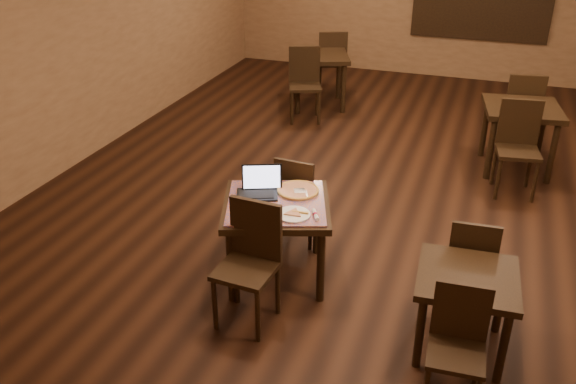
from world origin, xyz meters
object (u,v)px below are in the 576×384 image
at_px(chair_main_far, 298,195).
at_px(tiled_table, 276,212).
at_px(chair_main_near, 251,256).
at_px(other_table_a_chair_far, 522,108).
at_px(other_table_c_chair_near, 458,339).
at_px(other_table_b_chair_near, 305,79).
at_px(other_table_b_chair_far, 332,59).
at_px(other_table_b, 319,63).
at_px(pizza_pan, 298,192).
at_px(other_table_a_chair_near, 518,142).
at_px(other_table_a, 521,117).
at_px(other_table_c, 466,288).
at_px(other_table_c_chair_far, 471,260).
at_px(laptop, 259,187).

bearing_deg(chair_main_far, tiled_table, 95.53).
distance_m(chair_main_near, other_table_a_chair_far, 4.85).
bearing_deg(other_table_c_chair_near, other_table_b_chair_near, 114.93).
xyz_separation_m(other_table_b_chair_near, other_table_b_chair_far, (0.07, 1.26, 0.00)).
bearing_deg(other_table_b, pizza_pan, -96.82).
xyz_separation_m(chair_main_near, other_table_a_chair_near, (1.98, 3.17, 0.02)).
relative_size(other_table_a, other_table_a_chair_near, 0.94).
height_order(pizza_pan, other_table_b_chair_near, other_table_b_chair_near).
xyz_separation_m(chair_main_near, other_table_c, (1.67, 0.15, -0.01)).
bearing_deg(other_table_b_chair_near, chair_main_far, -94.25).
relative_size(other_table_b, other_table_b_chair_far, 1.07).
bearing_deg(other_table_a_chair_far, other_table_c_chair_far, 75.98).
relative_size(other_table_a_chair_far, other_table_b_chair_far, 0.99).
height_order(other_table_b, other_table_c_chair_far, other_table_c_chair_far).
xyz_separation_m(tiled_table, other_table_c, (1.67, -0.46, -0.09)).
bearing_deg(other_table_a, other_table_b_chair_far, 135.50).
xyz_separation_m(other_table_a, other_table_a_chair_near, (-0.01, -0.62, -0.08)).
bearing_deg(other_table_a_chair_far, laptop, 50.20).
relative_size(other_table_a, other_table_b_chair_far, 0.94).
relative_size(tiled_table, other_table_b_chair_far, 1.09).
relative_size(other_table_b, other_table_c, 1.49).
bearing_deg(other_table_a_chair_near, other_table_a, 79.81).
xyz_separation_m(chair_main_far, other_table_c, (1.68, -1.08, 0.04)).
height_order(tiled_table, chair_main_near, chair_main_near).
bearing_deg(other_table_c_chair_far, other_table_a_chair_far, -98.66).
bearing_deg(other_table_c, chair_main_far, 143.80).
bearing_deg(other_table_a_chair_near, pizza_pan, -137.73).
bearing_deg(other_table_b, other_table_b_chair_near, -114.29).
bearing_deg(pizza_pan, chair_main_far, 108.52).
relative_size(laptop, other_table_a_chair_far, 0.40).
xyz_separation_m(other_table_b_chair_far, other_table_c, (2.66, -5.78, -0.04)).
bearing_deg(tiled_table, other_table_c_chair_near, -49.60).
bearing_deg(other_table_b_chair_far, other_table_c_chair_far, 95.62).
bearing_deg(chair_main_far, chair_main_near, 95.49).
distance_m(laptop, other_table_c_chair_near, 2.18).
height_order(other_table_b_chair_near, other_table_b_chair_far, same).
bearing_deg(chair_main_near, other_table_b_chair_near, 106.68).
bearing_deg(other_table_c, tiled_table, 161.15).
height_order(chair_main_far, pizza_pan, chair_main_far).
distance_m(other_table_b_chair_near, other_table_b_chair_far, 1.27).
xyz_separation_m(other_table_a, other_table_a_chair_far, (0.01, 0.62, -0.08)).
height_order(other_table_b_chair_far, other_table_c, other_table_b_chair_far).
height_order(other_table_a, other_table_c_chair_near, other_table_c_chair_near).
bearing_deg(chair_main_far, other_table_c, 152.19).
bearing_deg(tiled_table, other_table_c, -34.70).
distance_m(pizza_pan, other_table_c_chair_near, 1.98).
relative_size(pizza_pan, other_table_c, 0.50).
xyz_separation_m(other_table_a, other_table_b, (-3.02, 1.51, 0.00)).
bearing_deg(other_table_b, chair_main_far, -97.21).
bearing_deg(chair_main_near, tiled_table, 94.44).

